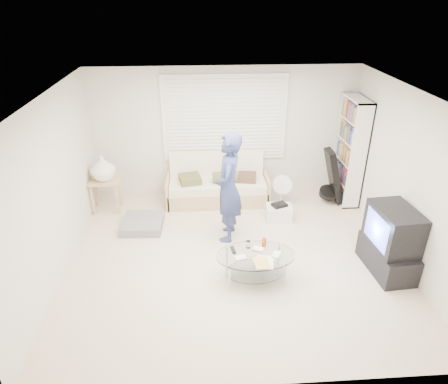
{
  "coord_description": "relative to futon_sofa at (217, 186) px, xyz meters",
  "views": [
    {
      "loc": [
        -0.49,
        -5.02,
        3.72
      ],
      "look_at": [
        -0.14,
        0.3,
        0.99
      ],
      "focal_mm": 32.0,
      "sensor_mm": 36.0,
      "label": 1
    }
  ],
  "objects": [
    {
      "name": "ground",
      "position": [
        0.16,
        -1.87,
        -0.31
      ],
      "size": [
        5.0,
        5.0,
        0.0
      ],
      "primitive_type": "plane",
      "color": "#C5B299",
      "rests_on": "ground"
    },
    {
      "name": "guitar_case",
      "position": [
        2.18,
        -0.21,
        0.16
      ],
      "size": [
        0.43,
        0.4,
        1.06
      ],
      "color": "black",
      "rests_on": "ground"
    },
    {
      "name": "coffee_table",
      "position": [
        0.41,
        -2.39,
        0.02
      ],
      "size": [
        1.12,
        0.72,
        0.53
      ],
      "color": "silver",
      "rests_on": "ground"
    },
    {
      "name": "room_shell",
      "position": [
        0.16,
        -1.39,
        1.32
      ],
      "size": [
        5.02,
        4.52,
        2.51
      ],
      "color": "silver",
      "rests_on": "ground"
    },
    {
      "name": "futon_sofa",
      "position": [
        0.0,
        0.0,
        0.0
      ],
      "size": [
        1.94,
        0.78,
        0.95
      ],
      "color": "tan",
      "rests_on": "ground"
    },
    {
      "name": "tv_unit",
      "position": [
        2.36,
        -2.31,
        0.18
      ],
      "size": [
        0.58,
        0.97,
        1.02
      ],
      "color": "black",
      "rests_on": "ground"
    },
    {
      "name": "bookshelf",
      "position": [
        2.48,
        -0.09,
        0.69
      ],
      "size": [
        0.32,
        0.84,
        2.0
      ],
      "color": "white",
      "rests_on": "ground"
    },
    {
      "name": "window_blinds",
      "position": [
        0.16,
        0.33,
        1.24
      ],
      "size": [
        2.32,
        0.08,
        1.62
      ],
      "color": "silver",
      "rests_on": "ground"
    },
    {
      "name": "grey_floor_pillow",
      "position": [
        -1.34,
        -0.91,
        -0.23
      ],
      "size": [
        0.71,
        0.71,
        0.15
      ],
      "primitive_type": "cube",
      "rotation": [
        0.0,
        0.0,
        -0.05
      ],
      "color": "slate",
      "rests_on": "ground"
    },
    {
      "name": "side_table",
      "position": [
        -2.06,
        -0.22,
        0.5
      ],
      "size": [
        0.55,
        0.44,
        1.09
      ],
      "color": "tan",
      "rests_on": "ground"
    },
    {
      "name": "standing_person",
      "position": [
        0.11,
        -1.28,
        0.59
      ],
      "size": [
        0.54,
        0.72,
        1.81
      ],
      "primitive_type": "imported",
      "rotation": [
        0.0,
        0.0,
        -1.74
      ],
      "color": "navy",
      "rests_on": "ground"
    },
    {
      "name": "floor_fan",
      "position": [
        1.2,
        -0.24,
        0.05
      ],
      "size": [
        0.39,
        0.25,
        0.63
      ],
      "color": "white",
      "rests_on": "ground"
    },
    {
      "name": "storage_bin",
      "position": [
        1.06,
        -0.79,
        -0.17
      ],
      "size": [
        0.47,
        0.34,
        0.32
      ],
      "color": "white",
      "rests_on": "ground"
    }
  ]
}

